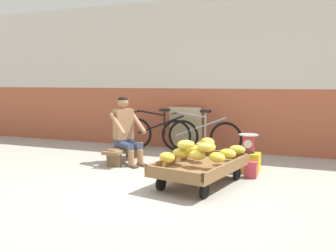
# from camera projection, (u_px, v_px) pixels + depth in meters

# --- Properties ---
(ground_plane) EXTENTS (80.00, 80.00, 0.00)m
(ground_plane) POSITION_uv_depth(u_px,v_px,m) (145.00, 190.00, 4.79)
(ground_plane) COLOR #A39E93
(back_wall) EXTENTS (16.00, 0.30, 3.06)m
(back_wall) POSITION_uv_depth(u_px,v_px,m) (210.00, 75.00, 7.50)
(back_wall) COLOR #A35138
(back_wall) RESTS_ON ground
(banana_cart) EXTENTS (1.11, 1.58, 0.36)m
(banana_cart) POSITION_uv_depth(u_px,v_px,m) (201.00, 168.00, 4.99)
(banana_cart) COLOR brown
(banana_cart) RESTS_ON ground
(banana_pile) EXTENTS (1.02, 1.27, 0.26)m
(banana_pile) POSITION_uv_depth(u_px,v_px,m) (202.00, 150.00, 5.07)
(banana_pile) COLOR yellow
(banana_pile) RESTS_ON banana_cart
(low_bench) EXTENTS (0.38, 1.12, 0.27)m
(low_bench) POSITION_uv_depth(u_px,v_px,m) (124.00, 151.00, 6.44)
(low_bench) COLOR brown
(low_bench) RESTS_ON ground
(vendor_seated) EXTENTS (0.74, 0.66, 1.14)m
(vendor_seated) POSITION_uv_depth(u_px,v_px,m) (126.00, 130.00, 6.32)
(vendor_seated) COLOR #9E704C
(vendor_seated) RESTS_ON ground
(plastic_crate) EXTENTS (0.36, 0.28, 0.30)m
(plastic_crate) POSITION_uv_depth(u_px,v_px,m) (248.00, 162.00, 5.73)
(plastic_crate) COLOR gold
(plastic_crate) RESTS_ON ground
(weighing_scale) EXTENTS (0.30, 0.30, 0.29)m
(weighing_scale) POSITION_uv_depth(u_px,v_px,m) (248.00, 143.00, 5.69)
(weighing_scale) COLOR #28282D
(weighing_scale) RESTS_ON plastic_crate
(bicycle_near_left) EXTENTS (1.66, 0.48, 0.86)m
(bicycle_near_left) POSITION_uv_depth(u_px,v_px,m) (160.00, 133.00, 7.55)
(bicycle_near_left) COLOR black
(bicycle_near_left) RESTS_ON ground
(bicycle_far_left) EXTENTS (1.66, 0.48, 0.86)m
(bicycle_far_left) POSITION_uv_depth(u_px,v_px,m) (200.00, 135.00, 7.22)
(bicycle_far_left) COLOR black
(bicycle_far_left) RESTS_ON ground
(sign_board) EXTENTS (0.70, 0.20, 0.89)m
(sign_board) POSITION_uv_depth(u_px,v_px,m) (186.00, 128.00, 7.60)
(sign_board) COLOR #C6B289
(sign_board) RESTS_ON ground
(shopping_bag) EXTENTS (0.18, 0.12, 0.24)m
(shopping_bag) POSITION_uv_depth(u_px,v_px,m) (251.00, 170.00, 5.37)
(shopping_bag) COLOR #D13D4C
(shopping_bag) RESTS_ON ground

